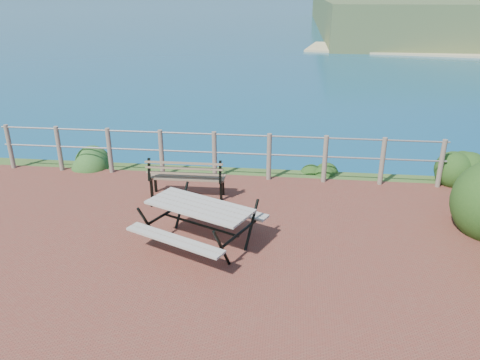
{
  "coord_description": "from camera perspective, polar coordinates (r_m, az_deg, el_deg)",
  "views": [
    {
      "loc": [
        1.63,
        -5.83,
        3.78
      ],
      "look_at": [
        0.76,
        1.47,
        0.75
      ],
      "focal_mm": 35.0,
      "sensor_mm": 36.0,
      "label": 1
    }
  ],
  "objects": [
    {
      "name": "safety_railing",
      "position": [
        9.86,
        -3.13,
        3.39
      ],
      "size": [
        9.4,
        0.1,
        1.0
      ],
      "color": "#6B5B4C",
      "rests_on": "ground"
    },
    {
      "name": "shrub_right_edge",
      "position": [
        10.79,
        25.36,
        -0.37
      ],
      "size": [
        0.97,
        0.97,
        1.39
      ],
      "primitive_type": "ellipsoid",
      "color": "#184114",
      "rests_on": "ground"
    },
    {
      "name": "ground",
      "position": [
        7.14,
        -7.6,
        -9.79
      ],
      "size": [
        10.0,
        7.0,
        0.12
      ],
      "primitive_type": "cube",
      "color": "brown",
      "rests_on": "ground"
    },
    {
      "name": "shrub_lip_east",
      "position": [
        10.6,
        9.51,
        1.19
      ],
      "size": [
        0.68,
        0.68,
        0.38
      ],
      "primitive_type": "ellipsoid",
      "color": "#184114",
      "rests_on": "ground"
    },
    {
      "name": "picnic_table",
      "position": [
        7.27,
        -4.91,
        -4.98
      ],
      "size": [
        1.77,
        1.31,
        0.69
      ],
      "rotation": [
        0.0,
        0.0,
        -0.43
      ],
      "color": "gray",
      "rests_on": "ground"
    },
    {
      "name": "shrub_lip_west",
      "position": [
        11.23,
        -16.69,
        1.75
      ],
      "size": [
        0.88,
        0.88,
        0.67
      ],
      "primitive_type": "ellipsoid",
      "color": "#284C1C",
      "rests_on": "ground"
    },
    {
      "name": "park_bench",
      "position": [
        8.97,
        -6.5,
        1.12
      ],
      "size": [
        1.46,
        0.38,
        0.82
      ],
      "rotation": [
        0.0,
        0.0,
        0.01
      ],
      "color": "brown",
      "rests_on": "ground"
    }
  ]
}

